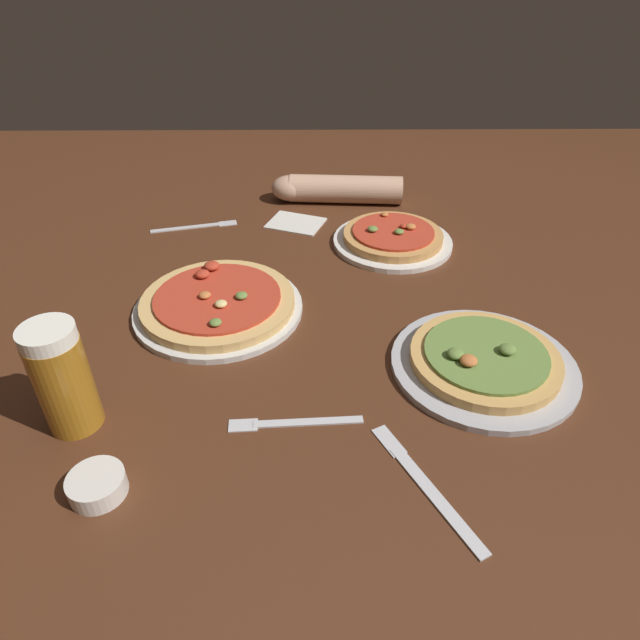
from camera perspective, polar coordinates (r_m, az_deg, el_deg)
ground_plane at (r=1.05m, az=0.00°, el=-1.55°), size 2.40×2.40×0.03m
pizza_plate_near at (r=0.98m, az=16.42°, el=-4.04°), size 0.31×0.31×0.05m
pizza_plate_far at (r=1.33m, az=7.44°, el=8.30°), size 0.28×0.28×0.05m
pizza_plate_side at (r=1.10m, az=-10.36°, el=1.64°), size 0.33×0.33×0.05m
beer_mug_dark at (r=0.89m, az=-24.90°, el=-5.32°), size 0.11×0.12×0.18m
ramekin_sauce at (r=0.82m, az=-21.80°, el=-15.37°), size 0.08×0.08×0.03m
napkin_folded at (r=1.42m, az=-2.50°, el=9.92°), size 0.16×0.14×0.01m
fork_left at (r=1.43m, az=-12.50°, el=9.35°), size 0.21×0.07×0.01m
knife_right at (r=0.80m, az=10.68°, el=-16.10°), size 0.13×0.22×0.01m
fork_spare at (r=0.86m, az=-2.86°, el=-10.37°), size 0.21×0.03×0.01m
diner_arm at (r=1.53m, az=1.21°, el=13.23°), size 0.35×0.10×0.07m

